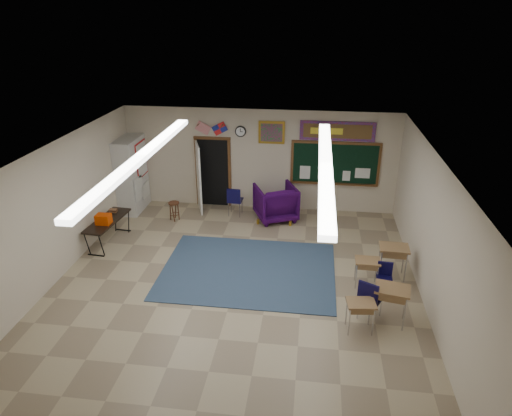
# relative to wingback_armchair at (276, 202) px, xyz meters

# --- Properties ---
(floor) EXTENTS (9.00, 9.00, 0.00)m
(floor) POSITION_rel_wingback_armchair_xyz_m (-0.57, -3.73, -0.50)
(floor) COLOR tan
(floor) RESTS_ON ground
(back_wall) EXTENTS (8.00, 0.04, 3.00)m
(back_wall) POSITION_rel_wingback_armchair_xyz_m (-0.57, 0.77, 1.00)
(back_wall) COLOR beige
(back_wall) RESTS_ON floor
(front_wall) EXTENTS (8.00, 0.04, 3.00)m
(front_wall) POSITION_rel_wingback_armchair_xyz_m (-0.57, -8.23, 1.00)
(front_wall) COLOR beige
(front_wall) RESTS_ON floor
(left_wall) EXTENTS (0.04, 9.00, 3.00)m
(left_wall) POSITION_rel_wingback_armchair_xyz_m (-4.57, -3.73, 1.00)
(left_wall) COLOR beige
(left_wall) RESTS_ON floor
(right_wall) EXTENTS (0.04, 9.00, 3.00)m
(right_wall) POSITION_rel_wingback_armchair_xyz_m (3.43, -3.73, 1.00)
(right_wall) COLOR beige
(right_wall) RESTS_ON floor
(ceiling) EXTENTS (8.00, 9.00, 0.04)m
(ceiling) POSITION_rel_wingback_armchair_xyz_m (-0.57, -3.73, 2.50)
(ceiling) COLOR silver
(ceiling) RESTS_ON back_wall
(area_rug) EXTENTS (4.00, 3.00, 0.02)m
(area_rug) POSITION_rel_wingback_armchair_xyz_m (-0.37, -2.93, -0.49)
(area_rug) COLOR #30425C
(area_rug) RESTS_ON floor
(fluorescent_strips) EXTENTS (3.86, 6.00, 0.10)m
(fluorescent_strips) POSITION_rel_wingback_armchair_xyz_m (-0.57, -3.73, 2.44)
(fluorescent_strips) COLOR white
(fluorescent_strips) RESTS_ON ceiling
(doorway) EXTENTS (1.10, 0.89, 2.16)m
(doorway) POSITION_rel_wingback_armchair_xyz_m (-2.07, 0.62, 0.55)
(doorway) COLOR black
(doorway) RESTS_ON back_wall
(chalkboard) EXTENTS (2.55, 0.14, 1.30)m
(chalkboard) POSITION_rel_wingback_armchair_xyz_m (1.63, 0.74, 0.96)
(chalkboard) COLOR brown
(chalkboard) RESTS_ON back_wall
(bulletin_board) EXTENTS (2.10, 0.05, 0.55)m
(bulletin_board) POSITION_rel_wingback_armchair_xyz_m (1.63, 0.74, 1.95)
(bulletin_board) COLOR #AB150E
(bulletin_board) RESTS_ON back_wall
(framed_art_print) EXTENTS (0.75, 0.05, 0.65)m
(framed_art_print) POSITION_rel_wingback_armchair_xyz_m (-0.22, 0.74, 1.85)
(framed_art_print) COLOR #A4781F
(framed_art_print) RESTS_ON back_wall
(wall_clock) EXTENTS (0.32, 0.05, 0.32)m
(wall_clock) POSITION_rel_wingback_armchair_xyz_m (-1.12, 0.74, 1.85)
(wall_clock) COLOR black
(wall_clock) RESTS_ON back_wall
(wall_flags) EXTENTS (1.16, 0.06, 0.70)m
(wall_flags) POSITION_rel_wingback_armchair_xyz_m (-1.97, 0.71, 1.98)
(wall_flags) COLOR red
(wall_flags) RESTS_ON back_wall
(storage_cabinet) EXTENTS (0.59, 1.25, 2.20)m
(storage_cabinet) POSITION_rel_wingback_armchair_xyz_m (-4.28, 0.12, 0.59)
(storage_cabinet) COLOR beige
(storage_cabinet) RESTS_ON floor
(wingback_armchair) EXTENTS (1.43, 1.44, 1.01)m
(wingback_armchair) POSITION_rel_wingback_armchair_xyz_m (0.00, 0.00, 0.00)
(wingback_armchair) COLOR #260538
(wingback_armchair) RESTS_ON floor
(student_chair_reading) EXTENTS (0.46, 0.46, 0.88)m
(student_chair_reading) POSITION_rel_wingback_armchair_xyz_m (-1.20, 0.11, -0.06)
(student_chair_reading) COLOR #0B0833
(student_chair_reading) RESTS_ON floor
(student_chair_desk_a) EXTENTS (0.60, 0.60, 0.89)m
(student_chair_desk_a) POSITION_rel_wingback_armchair_xyz_m (2.26, -4.34, -0.06)
(student_chair_desk_a) COLOR #0B0833
(student_chair_desk_a) RESTS_ON floor
(student_chair_desk_b) EXTENTS (0.38, 0.38, 0.70)m
(student_chair_desk_b) POSITION_rel_wingback_armchair_xyz_m (2.63, -3.49, -0.15)
(student_chair_desk_b) COLOR #0B0833
(student_chair_desk_b) RESTS_ON floor
(student_desk_front_left) EXTENTS (0.54, 0.41, 0.64)m
(student_desk_front_left) POSITION_rel_wingback_armchair_xyz_m (2.29, -3.20, -0.15)
(student_desk_front_left) COLOR #956845
(student_desk_front_left) RESTS_ON floor
(student_desk_front_right) EXTENTS (0.67, 0.51, 0.77)m
(student_desk_front_right) POSITION_rel_wingback_armchair_xyz_m (2.89, -2.76, -0.07)
(student_desk_front_right) COLOR #956845
(student_desk_front_right) RESTS_ON floor
(student_desk_back_left) EXTENTS (0.57, 0.45, 0.64)m
(student_desk_back_left) POSITION_rel_wingback_armchair_xyz_m (2.03, -4.77, -0.15)
(student_desk_back_left) COLOR #956845
(student_desk_back_left) RESTS_ON floor
(student_desk_back_right) EXTENTS (0.73, 0.60, 0.78)m
(student_desk_back_right) POSITION_rel_wingback_armchair_xyz_m (2.62, -4.43, -0.07)
(student_desk_back_right) COLOR #956845
(student_desk_back_right) RESTS_ON floor
(folding_table) EXTENTS (0.67, 1.63, 0.91)m
(folding_table) POSITION_rel_wingback_armchair_xyz_m (-4.14, -2.05, -0.14)
(folding_table) COLOR black
(folding_table) RESTS_ON floor
(wooden_stool) EXTENTS (0.31, 0.31, 0.55)m
(wooden_stool) POSITION_rel_wingback_armchair_xyz_m (-2.87, -0.48, -0.22)
(wooden_stool) COLOR #522B18
(wooden_stool) RESTS_ON floor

